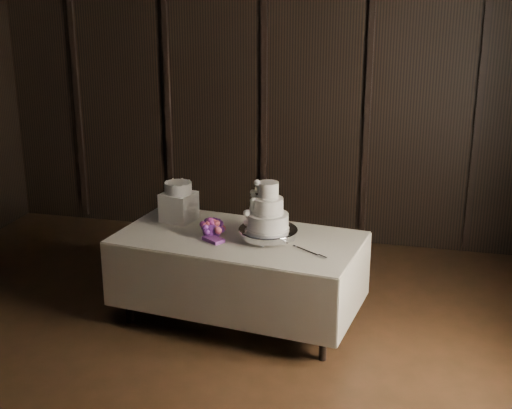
# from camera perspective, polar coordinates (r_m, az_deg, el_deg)

# --- Properties ---
(room) EXTENTS (6.08, 7.08, 3.08)m
(room) POSITION_cam_1_polar(r_m,az_deg,el_deg) (4.48, -9.81, 0.55)
(room) COLOR black
(room) RESTS_ON ground
(display_table) EXTENTS (2.10, 1.28, 0.76)m
(display_table) POSITION_cam_1_polar(r_m,az_deg,el_deg) (5.99, -1.40, -5.65)
(display_table) COLOR beige
(display_table) RESTS_ON ground
(cake_stand) EXTENTS (0.63, 0.63, 0.09)m
(cake_stand) POSITION_cam_1_polar(r_m,az_deg,el_deg) (5.78, 0.97, -2.40)
(cake_stand) COLOR silver
(cake_stand) RESTS_ON display_table
(wedding_cake) EXTENTS (0.37, 0.33, 0.40)m
(wedding_cake) POSITION_cam_1_polar(r_m,az_deg,el_deg) (5.71, 0.66, -0.54)
(wedding_cake) COLOR white
(wedding_cake) RESTS_ON cake_stand
(bouquet) EXTENTS (0.45, 0.48, 0.18)m
(bouquet) POSITION_cam_1_polar(r_m,az_deg,el_deg) (5.87, -3.55, -1.94)
(bouquet) COLOR #E35B67
(bouquet) RESTS_ON display_table
(box_pedestal) EXTENTS (0.31, 0.31, 0.25)m
(box_pedestal) POSITION_cam_1_polar(r_m,az_deg,el_deg) (6.24, -6.20, -0.17)
(box_pedestal) COLOR white
(box_pedestal) RESTS_ON display_table
(small_cake) EXTENTS (0.30, 0.30, 0.09)m
(small_cake) POSITION_cam_1_polar(r_m,az_deg,el_deg) (6.19, -6.25, 1.34)
(small_cake) COLOR white
(small_cake) RESTS_ON box_pedestal
(cake_knife) EXTENTS (0.32, 0.23, 0.01)m
(cake_knife) POSITION_cam_1_polar(r_m,az_deg,el_deg) (5.57, 3.96, -3.68)
(cake_knife) COLOR silver
(cake_knife) RESTS_ON display_table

